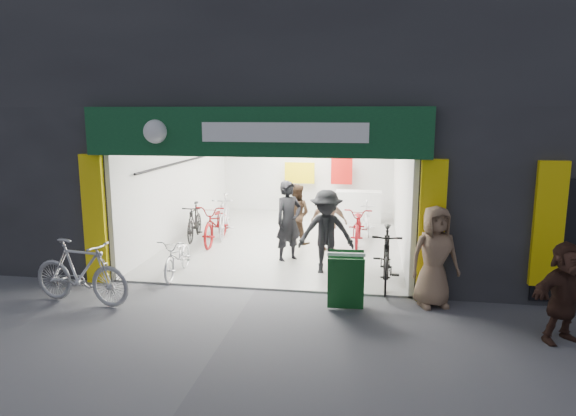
% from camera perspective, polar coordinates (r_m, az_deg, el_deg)
% --- Properties ---
extents(ground, '(60.00, 60.00, 0.00)m').
position_cam_1_polar(ground, '(10.13, -3.61, -9.05)').
color(ground, '#56565B').
rests_on(ground, ground).
extents(building, '(17.00, 10.27, 8.00)m').
position_cam_1_polar(building, '(14.36, 4.39, 14.22)').
color(building, '#232326').
rests_on(building, ground).
extents(bike_left_front, '(0.65, 1.63, 0.84)m').
position_cam_1_polar(bike_left_front, '(11.06, -12.11, -5.27)').
color(bike_left_front, silver).
rests_on(bike_left_front, ground).
extents(bike_left_midfront, '(0.68, 1.72, 1.00)m').
position_cam_1_polar(bike_left_midfront, '(14.02, -10.36, -1.51)').
color(bike_left_midfront, black).
rests_on(bike_left_midfront, ground).
extents(bike_left_midback, '(0.78, 2.07, 1.08)m').
position_cam_1_polar(bike_left_midback, '(13.53, -7.97, -1.71)').
color(bike_left_midback, maroon).
rests_on(bike_left_midback, ground).
extents(bike_left_back, '(0.84, 2.02, 1.17)m').
position_cam_1_polar(bike_left_back, '(14.24, -7.07, -0.88)').
color(bike_left_back, '#BCBCC1').
rests_on(bike_left_back, ground).
extents(bike_right_front, '(0.63, 2.00, 1.19)m').
position_cam_1_polar(bike_right_front, '(10.29, 10.88, -5.43)').
color(bike_right_front, black).
rests_on(bike_right_front, ground).
extents(bike_right_mid, '(0.70, 1.96, 1.03)m').
position_cam_1_polar(bike_right_mid, '(13.44, 7.85, -1.90)').
color(bike_right_mid, maroon).
rests_on(bike_right_mid, ground).
extents(bike_right_back, '(0.56, 1.60, 0.95)m').
position_cam_1_polar(bike_right_back, '(14.57, 8.80, -1.11)').
color(bike_right_back, silver).
rests_on(bike_right_back, ground).
extents(parked_bike, '(2.04, 0.86, 1.19)m').
position_cam_1_polar(parked_bike, '(9.96, -22.03, -6.59)').
color(parked_bike, '#A6A7AB').
rests_on(parked_bike, ground).
extents(customer_a, '(0.80, 0.80, 1.88)m').
position_cam_1_polar(customer_a, '(11.73, 0.07, -1.51)').
color(customer_a, black).
rests_on(customer_a, ground).
extents(customer_b, '(0.90, 0.78, 1.59)m').
position_cam_1_polar(customer_b, '(13.29, 0.88, -0.71)').
color(customer_b, '#362518').
rests_on(customer_b, ground).
extents(customer_c, '(1.21, 0.75, 1.81)m').
position_cam_1_polar(customer_c, '(10.83, 4.26, -2.75)').
color(customer_c, black).
rests_on(customer_c, ground).
extents(customer_d, '(0.94, 0.50, 1.54)m').
position_cam_1_polar(customer_d, '(12.52, 4.56, -1.57)').
color(customer_d, '#956F57').
rests_on(customer_d, ground).
extents(pedestrian_near, '(1.02, 0.82, 1.81)m').
position_cam_1_polar(pedestrian_near, '(9.41, 15.98, -5.21)').
color(pedestrian_near, '#7C5F48').
rests_on(pedestrian_near, ground).
extents(pedestrian_far, '(1.47, 1.09, 1.54)m').
position_cam_1_polar(pedestrian_far, '(8.74, 28.36, -8.25)').
color(pedestrian_far, '#362018').
rests_on(pedestrian_far, ground).
extents(sandwich_board, '(0.66, 0.67, 0.97)m').
position_cam_1_polar(sandwich_board, '(9.10, 6.44, -7.84)').
color(sandwich_board, '#104219').
rests_on(sandwich_board, ground).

